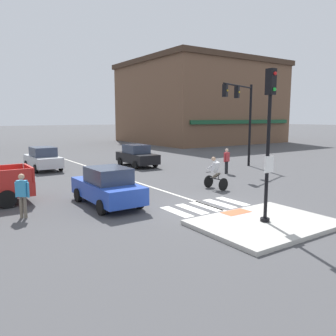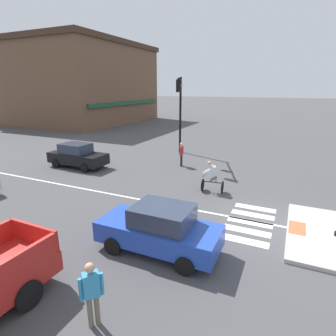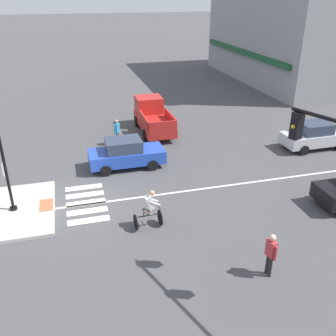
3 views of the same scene
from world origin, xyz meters
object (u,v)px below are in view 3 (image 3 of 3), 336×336
pickup_truck_red_cross_left (152,117)px  pedestrian_waiting_far_side (271,252)px  car_silver_westbound_distant (315,135)px  cyclist (149,208)px  pedestrian_at_curb_left (117,130)px  car_blue_westbound_near (126,153)px  signal_pole (0,145)px

pickup_truck_red_cross_left → pedestrian_waiting_far_side: pickup_truck_red_cross_left is taller
car_silver_westbound_distant → cyclist: bearing=-64.0°
pedestrian_at_curb_left → pedestrian_waiting_far_side: 13.72m
car_silver_westbound_distant → cyclist: size_ratio=2.46×
cyclist → pedestrian_at_curb_left: size_ratio=1.01×
cyclist → car_blue_westbound_near: bearing=179.7°
pickup_truck_red_cross_left → pedestrian_waiting_far_side: bearing=1.8°
car_silver_westbound_distant → pedestrian_at_curb_left: bearing=-107.4°
car_blue_westbound_near → cyclist: cyclist is taller
car_blue_westbound_near → car_silver_westbound_distant: (0.29, 11.68, 0.00)m
car_blue_westbound_near → pedestrian_waiting_far_side: (9.95, 3.27, 0.17)m
pickup_truck_red_cross_left → cyclist: 11.86m
signal_pole → pedestrian_at_curb_left: (-6.73, 5.62, -2.24)m
signal_pole → pickup_truck_red_cross_left: bearing=136.6°
car_silver_westbound_distant → pickup_truck_red_cross_left: size_ratio=0.81×
car_blue_westbound_near → cyclist: bearing=-0.3°
car_silver_westbound_distant → pedestrian_at_curb_left: (-3.66, -11.67, 0.17)m
pedestrian_at_curb_left → car_silver_westbound_distant: bearing=72.6°
pickup_truck_red_cross_left → cyclist: size_ratio=3.04×
signal_pole → pedestrian_waiting_far_side: signal_pole is taller
signal_pole → cyclist: 6.60m
signal_pole → car_blue_westbound_near: (-3.36, 5.61, -2.42)m
car_silver_westbound_distant → pickup_truck_red_cross_left: 10.63m
pedestrian_waiting_far_side → car_blue_westbound_near: bearing=-161.8°
cyclist → pedestrian_at_curb_left: cyclist is taller
signal_pole → cyclist: bearing=64.6°
car_blue_westbound_near → car_silver_westbound_distant: size_ratio=0.99×
cyclist → pedestrian_at_curb_left: (-9.38, 0.05, 0.11)m
car_silver_westbound_distant → car_blue_westbound_near: bearing=-91.4°
signal_pole → car_silver_westbound_distant: (-3.07, 17.29, -2.42)m
pickup_truck_red_cross_left → cyclist: pickup_truck_red_cross_left is taller
car_blue_westbound_near → signal_pole: bearing=-59.1°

